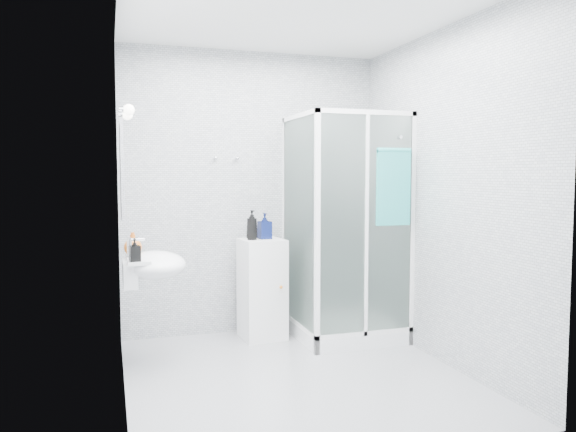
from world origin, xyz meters
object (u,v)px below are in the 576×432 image
object	(u,v)px
soap_dispenser_orange	(133,244)
shampoo_bottle_a	(252,225)
shower_enclosure	(340,290)
storage_cabinet	(262,289)
shampoo_bottle_b	(265,226)
wall_basin	(151,266)
hand_towel	(393,185)
soap_dispenser_black	(135,250)

from	to	relation	value
soap_dispenser_orange	shampoo_bottle_a	bearing A→B (deg)	21.85
shower_enclosure	storage_cabinet	bearing A→B (deg)	158.94
shampoo_bottle_a	shampoo_bottle_b	xyz separation A→B (m)	(0.13, 0.03, -0.01)
wall_basin	hand_towel	size ratio (longest dim) A/B	0.87
shower_enclosure	wall_basin	distance (m)	1.72
hand_towel	soap_dispenser_black	size ratio (longest dim) A/B	3.95
wall_basin	soap_dispenser_orange	distance (m)	0.24
wall_basin	hand_towel	world-z (taller)	hand_towel
wall_basin	soap_dispenser_black	size ratio (longest dim) A/B	3.46
shower_enclosure	soap_dispenser_black	distance (m)	1.92
wall_basin	shampoo_bottle_b	size ratio (longest dim) A/B	2.40
shower_enclosure	storage_cabinet	size ratio (longest dim) A/B	2.23
soap_dispenser_black	shampoo_bottle_b	bearing A→B (deg)	33.90
shower_enclosure	shampoo_bottle_a	distance (m)	0.97
hand_towel	soap_dispenser_black	distance (m)	2.13
shower_enclosure	soap_dispenser_orange	distance (m)	1.86
shampoo_bottle_b	storage_cabinet	bearing A→B (deg)	-143.17
wall_basin	shower_enclosure	bearing A→B (deg)	10.81
shampoo_bottle_a	shampoo_bottle_b	size ratio (longest dim) A/B	1.12
shower_enclosure	storage_cabinet	xyz separation A→B (m)	(-0.65, 0.25, 0.00)
shower_enclosure	shampoo_bottle_a	world-z (taller)	shower_enclosure
shampoo_bottle_a	hand_towel	bearing A→B (deg)	-31.58
wall_basin	storage_cabinet	world-z (taller)	wall_basin
soap_dispenser_black	wall_basin	bearing A→B (deg)	56.86
hand_towel	shampoo_bottle_a	distance (m)	1.28
storage_cabinet	hand_towel	xyz separation A→B (m)	(0.95, -0.65, 0.94)
hand_towel	soap_dispenser_orange	size ratio (longest dim) A/B	3.71
hand_towel	shampoo_bottle_b	world-z (taller)	hand_towel
hand_towel	shampoo_bottle_a	bearing A→B (deg)	148.42
wall_basin	soap_dispenser_orange	world-z (taller)	soap_dispenser_orange
wall_basin	shampoo_bottle_b	bearing A→B (deg)	29.64
shampoo_bottle_b	soap_dispenser_black	xyz separation A→B (m)	(-1.16, -0.78, -0.07)
storage_cabinet	shampoo_bottle_a	world-z (taller)	shampoo_bottle_a
hand_towel	shampoo_bottle_b	xyz separation A→B (m)	(-0.92, 0.67, -0.37)
shampoo_bottle_a	soap_dispenser_orange	distance (m)	1.12
storage_cabinet	shampoo_bottle_b	size ratio (longest dim) A/B	3.83
shampoo_bottle_b	soap_dispenser_orange	bearing A→B (deg)	-158.95
wall_basin	soap_dispenser_orange	bearing A→B (deg)	130.92
hand_towel	shower_enclosure	bearing A→B (deg)	126.99
soap_dispenser_orange	soap_dispenser_black	xyz separation A→B (m)	(0.00, -0.33, -0.01)
wall_basin	shampoo_bottle_a	xyz separation A→B (m)	(0.91, 0.56, 0.23)
shampoo_bottle_b	soap_dispenser_orange	size ratio (longest dim) A/B	1.35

